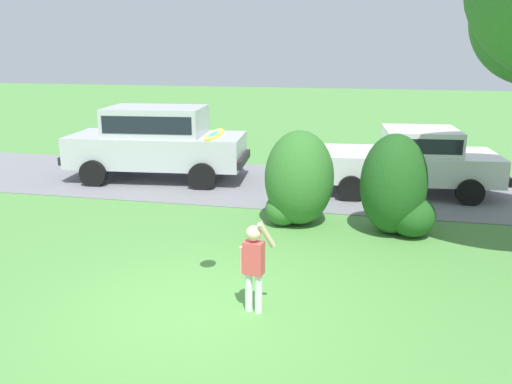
% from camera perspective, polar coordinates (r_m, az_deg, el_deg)
% --- Properties ---
extents(ground_plane, '(80.00, 80.00, 0.00)m').
position_cam_1_polar(ground_plane, '(7.44, -6.67, -12.21)').
color(ground_plane, '#518E42').
extents(driveway_strip, '(28.00, 4.40, 0.02)m').
position_cam_1_polar(driveway_strip, '(13.65, 2.59, 0.80)').
color(driveway_strip, slate).
rests_on(driveway_strip, ground).
extents(shrub_near_tree, '(1.36, 1.40, 1.87)m').
position_cam_1_polar(shrub_near_tree, '(10.47, 4.50, 1.23)').
color(shrub_near_tree, '#33702B').
rests_on(shrub_near_tree, ground).
extents(shrub_centre_left, '(1.41, 1.33, 1.90)m').
position_cam_1_polar(shrub_centre_left, '(10.25, 14.79, 0.29)').
color(shrub_centre_left, '#1E511C').
rests_on(shrub_centre_left, ground).
extents(parked_sedan, '(4.54, 2.38, 1.56)m').
position_cam_1_polar(parked_sedan, '(13.24, 16.12, 3.48)').
color(parked_sedan, white).
rests_on(parked_sedan, ground).
extents(parked_suv, '(4.85, 2.43, 1.92)m').
position_cam_1_polar(parked_suv, '(14.25, -10.55, 5.57)').
color(parked_suv, silver).
rests_on(parked_suv, ground).
extents(child_thrower, '(0.47, 0.24, 1.29)m').
position_cam_1_polar(child_thrower, '(7.00, -0.24, -7.46)').
color(child_thrower, white).
rests_on(child_thrower, ground).
extents(frisbee, '(0.30, 0.28, 0.19)m').
position_cam_1_polar(frisbee, '(6.97, -4.54, 6.12)').
color(frisbee, yellow).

